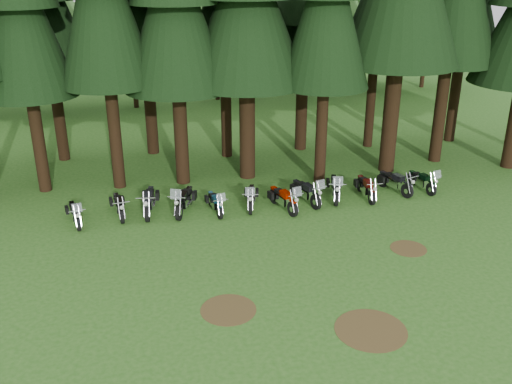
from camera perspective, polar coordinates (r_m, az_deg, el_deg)
ground at (r=20.81m, az=4.45°, el=-7.60°), size 120.00×120.00×0.00m
pine_back_4 at (r=31.92m, az=4.91°, el=18.57°), size 4.94×4.94×13.78m
decid_2 at (r=42.54m, az=-19.93°, el=13.88°), size 6.72×6.53×8.40m
decid_3 at (r=42.68m, az=-11.96°, el=14.13°), size 6.12×5.95×7.65m
decid_4 at (r=44.44m, az=-3.61°, el=14.69°), size 5.93×5.76×7.41m
decid_5 at (r=45.21m, az=5.28°, el=17.15°), size 8.45×8.21×10.56m
decid_6 at (r=48.90m, az=12.38°, el=15.94°), size 7.06×6.86×8.82m
decid_7 at (r=50.74m, az=17.51°, el=16.84°), size 8.44×8.20×10.55m
dirt_patch_0 at (r=18.55m, az=-2.78°, el=-11.67°), size 1.80×1.80×0.01m
dirt_patch_1 at (r=22.81m, az=15.00°, el=-5.48°), size 1.40×1.40×0.01m
dirt_patch_2 at (r=18.00m, az=11.40°, el=-13.36°), size 2.20×2.20×0.01m
motorcycle_0 at (r=24.99m, az=-17.65°, el=-2.14°), size 0.70×2.09×1.32m
motorcycle_1 at (r=25.23m, az=-13.55°, el=-1.42°), size 0.43×2.15×0.88m
motorcycle_2 at (r=25.23m, az=-10.62°, el=-0.99°), size 0.53×2.47×1.01m
motorcycle_3 at (r=25.07m, az=-7.20°, el=-0.92°), size 1.19×2.38×1.54m
motorcycle_4 at (r=24.93m, az=-4.09°, el=-1.15°), size 0.50×2.04×1.28m
motorcycle_5 at (r=25.36m, az=-0.50°, el=-0.58°), size 0.81×2.18×1.38m
motorcycle_6 at (r=25.14m, az=2.76°, el=-0.75°), size 0.89×2.32×1.47m
motorcycle_7 at (r=25.91m, az=5.04°, el=-0.06°), size 0.89×2.36×1.49m
motorcycle_8 at (r=26.51m, az=7.90°, el=0.36°), size 0.94×2.40×1.52m
motorcycle_9 at (r=26.86m, az=10.95°, el=0.37°), size 0.37×2.27×0.92m
motorcycle_10 at (r=27.79m, az=13.72°, el=0.90°), size 0.87×2.23×0.94m
motorcycle_11 at (r=28.36m, az=16.24°, el=1.02°), size 0.62×2.15×1.35m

